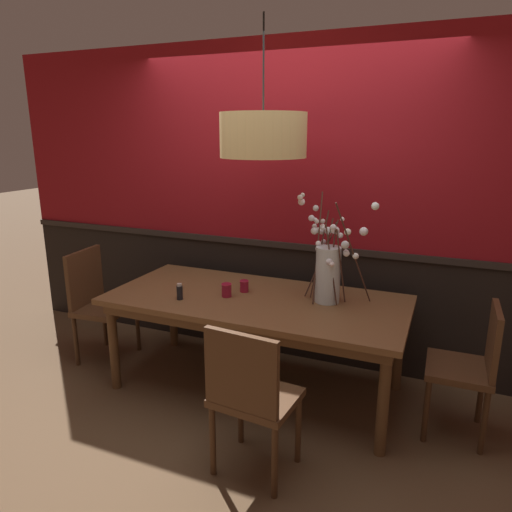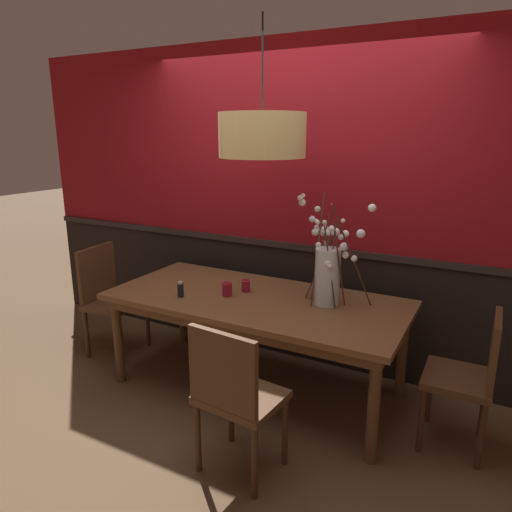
% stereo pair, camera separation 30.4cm
% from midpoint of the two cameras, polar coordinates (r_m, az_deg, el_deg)
% --- Properties ---
extents(ground_plane, '(24.00, 24.00, 0.00)m').
position_cam_midpoint_polar(ground_plane, '(3.73, -2.43, -15.78)').
color(ground_plane, brown).
extents(back_wall, '(5.37, 0.14, 2.61)m').
position_cam_midpoint_polar(back_wall, '(3.87, 1.65, 5.96)').
color(back_wall, black).
rests_on(back_wall, ground).
extents(dining_table, '(2.16, 0.99, 0.74)m').
position_cam_midpoint_polar(dining_table, '(3.44, -2.55, -6.30)').
color(dining_table, brown).
rests_on(dining_table, ground).
extents(chair_near_side_right, '(0.48, 0.42, 0.91)m').
position_cam_midpoint_polar(chair_near_side_right, '(2.66, -4.11, -16.41)').
color(chair_near_side_right, '#4C301C').
rests_on(chair_near_side_right, ground).
extents(chair_far_side_left, '(0.45, 0.44, 0.94)m').
position_cam_midpoint_polar(chair_far_side_left, '(4.39, -0.70, -3.37)').
color(chair_far_side_left, '#4C301C').
rests_on(chair_far_side_left, ground).
extents(chair_head_east_end, '(0.39, 0.42, 0.88)m').
position_cam_midpoint_polar(chair_head_east_end, '(3.22, 22.25, -12.05)').
color(chair_head_east_end, '#4C301C').
rests_on(chair_head_east_end, ground).
extents(chair_head_west_end, '(0.44, 0.49, 0.94)m').
position_cam_midpoint_polar(chair_head_west_end, '(4.24, -20.75, -4.92)').
color(chair_head_west_end, '#4C301C').
rests_on(chair_head_west_end, ground).
extents(vase_with_blossoms, '(0.58, 0.45, 0.76)m').
position_cam_midpoint_polar(vase_with_blossoms, '(3.28, 6.18, -1.67)').
color(vase_with_blossoms, silver).
rests_on(vase_with_blossoms, dining_table).
extents(candle_holder_nearer_center, '(0.08, 0.08, 0.10)m').
position_cam_midpoint_polar(candle_holder_nearer_center, '(3.43, -6.16, -4.18)').
color(candle_holder_nearer_center, maroon).
rests_on(candle_holder_nearer_center, dining_table).
extents(candle_holder_nearer_edge, '(0.07, 0.07, 0.09)m').
position_cam_midpoint_polar(candle_holder_nearer_edge, '(3.52, -3.93, -3.70)').
color(candle_holder_nearer_edge, maroon).
rests_on(candle_holder_nearer_edge, dining_table).
extents(condiment_bottle, '(0.04, 0.04, 0.12)m').
position_cam_midpoint_polar(condiment_bottle, '(3.42, -11.82, -4.35)').
color(condiment_bottle, black).
rests_on(condiment_bottle, dining_table).
extents(pendant_lamp, '(0.57, 0.57, 0.87)m').
position_cam_midpoint_polar(pendant_lamp, '(3.13, -1.98, 14.48)').
color(pendant_lamp, tan).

